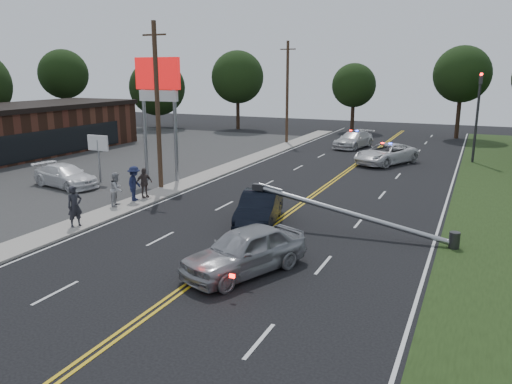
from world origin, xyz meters
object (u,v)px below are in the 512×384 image
at_px(fallen_streetlight, 361,216).
at_px(waiting_sedan, 245,250).
at_px(crashed_sedan, 259,208).
at_px(traffic_signal, 478,109).
at_px(bystander_d, 144,183).
at_px(bystander_a, 75,206).
at_px(bystander_b, 117,189).
at_px(bystander_c, 134,183).
at_px(emergency_a, 386,154).
at_px(pylon_sign, 158,89).
at_px(parked_car, 66,176).
at_px(small_sign, 98,147).
at_px(utility_pole_mid, 157,106).
at_px(emergency_b, 353,140).
at_px(utility_pole_far, 287,92).

bearing_deg(fallen_streetlight, waiting_sedan, -116.31).
height_order(crashed_sedan, waiting_sedan, waiting_sedan).
distance_m(traffic_signal, bystander_d, 26.79).
xyz_separation_m(fallen_streetlight, bystander_a, (-12.30, -4.39, 0.16)).
xyz_separation_m(bystander_b, bystander_c, (0.19, 1.27, 0.06)).
xyz_separation_m(waiting_sedan, emergency_a, (0.74, 24.23, -0.05)).
bearing_deg(waiting_sedan, bystander_a, -165.73).
xyz_separation_m(pylon_sign, fallen_streetlight, (14.69, -6.00, -5.08)).
xyz_separation_m(parked_car, bystander_c, (6.42, -1.35, 0.39)).
bearing_deg(bystander_d, fallen_streetlight, -69.91).
distance_m(traffic_signal, bystander_c, 27.41).
relative_size(fallen_streetlight, bystander_a, 4.87).
bearing_deg(small_sign, parked_car, -116.36).
relative_size(small_sign, traffic_signal, 0.44).
xyz_separation_m(waiting_sedan, bystander_c, (-9.87, 6.48, 0.24)).
relative_size(utility_pole_mid, parked_car, 2.06).
bearing_deg(pylon_sign, emergency_a, 44.62).
bearing_deg(utility_pole_mid, emergency_b, 72.34).
distance_m(waiting_sedan, emergency_b, 31.77).
xyz_separation_m(pylon_sign, bystander_d, (1.99, -4.61, -5.02)).
xyz_separation_m(parked_car, bystander_a, (6.89, -6.37, 0.38)).
bearing_deg(small_sign, bystander_d, -25.45).
bearing_deg(bystander_d, parked_car, 111.16).
relative_size(pylon_sign, bystander_b, 4.41).
xyz_separation_m(traffic_signal, emergency_a, (-6.27, -3.63, -3.40)).
xyz_separation_m(utility_pole_far, waiting_sedan, (10.49, -31.86, -4.23)).
distance_m(small_sign, utility_pole_mid, 5.53).
bearing_deg(bystander_d, emergency_b, 11.97).
bearing_deg(parked_car, fallen_streetlight, -85.18).
relative_size(small_sign, bystander_a, 1.61).
bearing_deg(bystander_d, bystander_c, -158.65).
bearing_deg(utility_pole_mid, bystander_b, -84.75).
xyz_separation_m(bystander_c, bystander_d, (0.07, 0.77, -0.12)).
bearing_deg(bystander_b, bystander_d, -24.29).
bearing_deg(utility_pole_mid, traffic_signal, 45.80).
distance_m(pylon_sign, emergency_b, 21.98).
distance_m(crashed_sedan, bystander_c, 7.99).
xyz_separation_m(traffic_signal, utility_pole_far, (-17.50, 4.00, 0.88)).
distance_m(crashed_sedan, bystander_d, 8.04).
bearing_deg(crashed_sedan, parked_car, 157.97).
xyz_separation_m(pylon_sign, utility_pole_far, (1.30, 20.00, -0.91)).
bearing_deg(bystander_a, utility_pole_mid, 29.06).
bearing_deg(emergency_b, emergency_a, -46.90).
distance_m(utility_pole_mid, utility_pole_far, 22.00).
distance_m(small_sign, bystander_d, 6.23).
xyz_separation_m(traffic_signal, waiting_sedan, (-7.01, -27.86, -3.35)).
height_order(fallen_streetlight, bystander_b, bystander_b).
distance_m(utility_pole_far, crashed_sedan, 27.90).
bearing_deg(utility_pole_far, crashed_sedan, -71.91).
distance_m(traffic_signal, bystander_a, 31.23).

